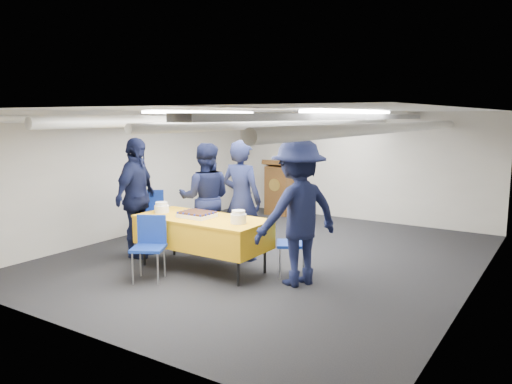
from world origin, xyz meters
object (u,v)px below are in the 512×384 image
(sheet_cake, at_px, (197,214))
(podium, at_px, (280,188))
(chair_left, at_px, (152,209))
(chair_right, at_px, (298,238))
(sailor_a, at_px, (241,200))
(serving_table, at_px, (203,232))
(sailor_b, at_px, (205,198))
(sailor_c, at_px, (136,198))
(chair_near, at_px, (150,241))
(sailor_d, at_px, (298,213))

(sheet_cake, height_order, podium, podium)
(podium, relative_size, chair_left, 1.44)
(chair_right, relative_size, sailor_a, 0.47)
(sailor_a, bearing_deg, serving_table, 75.87)
(sheet_cake, height_order, chair_left, chair_left)
(sheet_cake, xyz_separation_m, podium, (-1.05, 4.19, -0.20))
(sailor_b, bearing_deg, chair_right, 138.23)
(chair_right, relative_size, sailor_c, 0.46)
(chair_right, distance_m, chair_left, 3.30)
(sheet_cake, distance_m, chair_right, 1.50)
(chair_near, height_order, chair_right, same)
(chair_left, xyz_separation_m, sailor_c, (0.66, -1.01, 0.41))
(chair_near, bearing_deg, sailor_c, 144.17)
(sailor_a, height_order, sailor_c, sailor_c)
(sailor_a, relative_size, sailor_d, 0.96)
(sheet_cake, height_order, sailor_d, sailor_d)
(podium, bearing_deg, chair_near, -80.75)
(sailor_c, relative_size, sailor_d, 0.98)
(chair_near, relative_size, sailor_a, 0.47)
(podium, xyz_separation_m, sailor_a, (1.29, -3.40, 0.31))
(podium, xyz_separation_m, sailor_c, (-0.19, -4.17, 0.33))
(chair_near, relative_size, sailor_c, 0.46)
(podium, xyz_separation_m, chair_left, (-0.85, -3.16, -0.08))
(sailor_a, relative_size, sailor_c, 0.98)
(chair_right, bearing_deg, chair_left, 171.50)
(sailor_d, bearing_deg, sailor_c, -59.35)
(serving_table, distance_m, chair_right, 1.39)
(podium, bearing_deg, sailor_d, -56.99)
(sailor_b, height_order, sailor_d, sailor_d)
(sheet_cake, distance_m, sailor_a, 0.83)
(sailor_d, bearing_deg, chair_near, -36.39)
(sheet_cake, height_order, sailor_c, sailor_c)
(chair_left, bearing_deg, sailor_a, -6.40)
(sheet_cake, bearing_deg, chair_left, 151.69)
(podium, relative_size, sailor_d, 0.65)
(chair_left, height_order, sailor_b, sailor_b)
(chair_left, xyz_separation_m, sailor_a, (2.14, -0.24, 0.40))
(serving_table, xyz_separation_m, sheet_cake, (-0.07, -0.03, 0.25))
(chair_left, bearing_deg, chair_right, -8.50)
(sailor_d, bearing_deg, chair_right, -127.26)
(chair_near, bearing_deg, chair_right, 37.02)
(chair_left, relative_size, sailor_c, 0.46)
(chair_right, height_order, sailor_d, sailor_d)
(sailor_a, bearing_deg, chair_near, 70.02)
(sheet_cake, relative_size, chair_right, 0.56)
(chair_near, xyz_separation_m, sailor_b, (-0.23, 1.49, 0.36))
(chair_left, xyz_separation_m, sailor_d, (3.42, -0.80, 0.43))
(serving_table, xyz_separation_m, chair_right, (1.30, 0.50, -0.03))
(chair_left, relative_size, sailor_b, 0.49)
(chair_near, xyz_separation_m, sailor_d, (1.78, 0.92, 0.43))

